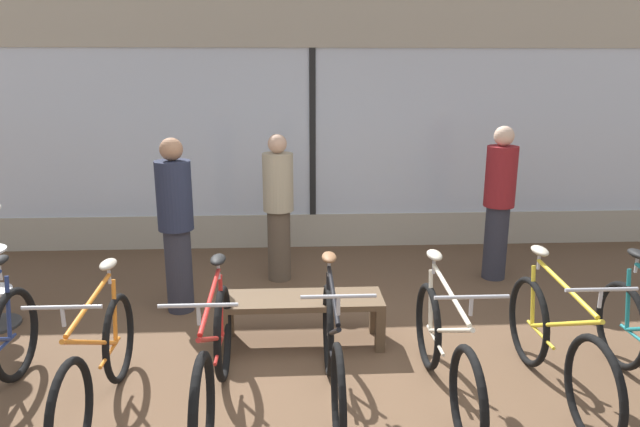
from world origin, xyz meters
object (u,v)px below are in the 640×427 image
(display_bench, at_px, (302,306))
(customer_near_rack, at_px, (499,200))
(customer_by_window, at_px, (278,205))
(customer_mid_floor, at_px, (176,222))
(bicycle_center_left, at_px, (214,363))
(bicycle_center_right, at_px, (445,353))
(bicycle_center, at_px, (332,355))
(bicycle_right, at_px, (557,347))
(bicycle_left, at_px, (98,366))

(display_bench, bearing_deg, customer_near_rack, 33.81)
(customer_by_window, xyz_separation_m, customer_mid_floor, (-0.97, -0.82, 0.04))
(bicycle_center_left, distance_m, bicycle_center_right, 1.63)
(bicycle_center, distance_m, customer_by_window, 2.63)
(bicycle_center_right, distance_m, customer_mid_floor, 2.85)
(bicycle_center_left, height_order, display_bench, bicycle_center_left)
(customer_by_window, bearing_deg, bicycle_right, -50.72)
(bicycle_left, distance_m, customer_mid_floor, 1.86)
(bicycle_right, xyz_separation_m, display_bench, (-1.83, 0.93, -0.04))
(bicycle_left, relative_size, bicycle_center_right, 0.96)
(bicycle_center_right, distance_m, customer_near_rack, 2.80)
(bicycle_center_left, height_order, customer_by_window, customer_by_window)
(bicycle_center_left, relative_size, customer_mid_floor, 1.04)
(customer_mid_floor, bearing_deg, display_bench, -32.67)
(bicycle_center_right, height_order, customer_mid_floor, customer_mid_floor)
(customer_mid_floor, bearing_deg, bicycle_center_right, -38.01)
(display_bench, bearing_deg, bicycle_right, -26.86)
(bicycle_right, bearing_deg, customer_mid_floor, 150.76)
(bicycle_right, height_order, customer_mid_floor, customer_mid_floor)
(customer_near_rack, relative_size, customer_mid_floor, 1.01)
(bicycle_center, relative_size, customer_by_window, 1.02)
(bicycle_left, height_order, bicycle_center, bicycle_center)
(bicycle_center_left, distance_m, bicycle_right, 2.46)
(bicycle_left, height_order, customer_near_rack, customer_near_rack)
(bicycle_left, relative_size, customer_mid_floor, 0.97)
(bicycle_left, xyz_separation_m, bicycle_center, (1.62, 0.04, 0.02))
(display_bench, bearing_deg, bicycle_center_right, -43.51)
(bicycle_left, bearing_deg, customer_near_rack, 34.28)
(customer_near_rack, height_order, customer_mid_floor, customer_near_rack)
(bicycle_right, relative_size, customer_near_rack, 1.01)
(customer_near_rack, bearing_deg, bicycle_center_right, -116.74)
(customer_mid_floor, bearing_deg, bicycle_center, -51.17)
(bicycle_right, height_order, display_bench, bicycle_right)
(bicycle_center, relative_size, bicycle_center_right, 0.97)
(bicycle_center_left, distance_m, customer_near_rack, 3.87)
(bicycle_center_left, xyz_separation_m, bicycle_right, (2.46, 0.12, -0.00))
(bicycle_left, distance_m, bicycle_right, 3.26)
(bicycle_right, distance_m, customer_mid_floor, 3.51)
(bicycle_center_right, relative_size, customer_mid_floor, 1.01)
(customer_near_rack, xyz_separation_m, customer_mid_floor, (-3.44, -0.73, -0.01))
(customer_near_rack, relative_size, customer_by_window, 1.05)
(bicycle_center_left, xyz_separation_m, customer_mid_floor, (-0.57, 1.81, 0.51))
(bicycle_center, bearing_deg, bicycle_center_right, 0.72)
(bicycle_right, relative_size, customer_by_window, 1.06)
(bicycle_left, height_order, bicycle_right, bicycle_right)
(customer_near_rack, bearing_deg, bicycle_left, -145.72)
(bicycle_center, xyz_separation_m, customer_near_rack, (2.05, 2.46, 0.53))
(bicycle_right, bearing_deg, customer_by_window, 129.28)
(bicycle_left, bearing_deg, bicycle_right, 1.25)
(bicycle_center_right, xyz_separation_m, customer_mid_floor, (-2.20, 1.72, 0.53))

